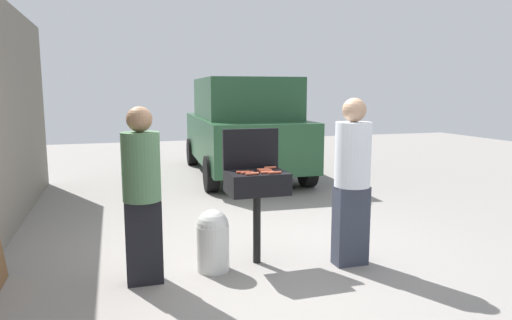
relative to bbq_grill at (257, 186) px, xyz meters
The scene contains 16 objects.
ground_plane 0.82m from the bbq_grill, 47.37° to the left, with size 24.00×24.00×0.00m, color gray.
bbq_grill is the anchor object (origin of this frame).
grill_lid_open 0.42m from the bbq_grill, 90.00° to the left, with size 0.60×0.05×0.42m, color black.
hot_dog_0 0.28m from the bbq_grill, 34.99° to the left, with size 0.03×0.03×0.13m, color #B74C33.
hot_dog_1 0.23m from the bbq_grill, 166.55° to the right, with size 0.03×0.03×0.13m, color #AD4228.
hot_dog_2 0.18m from the bbq_grill, ahead, with size 0.03×0.03×0.13m, color #B74C33.
hot_dog_3 0.18m from the bbq_grill, 30.24° to the right, with size 0.03×0.03×0.13m, color #AD4228.
hot_dog_4 0.22m from the bbq_grill, 148.38° to the right, with size 0.03×0.03×0.13m, color #B74C33.
hot_dog_5 0.18m from the bbq_grill, 29.06° to the left, with size 0.03×0.03×0.13m, color #B74C33.
hot_dog_6 0.26m from the bbq_grill, 50.58° to the right, with size 0.03×0.03×0.13m, color #B74C33.
hot_dog_7 0.21m from the bbq_grill, 61.67° to the right, with size 0.03×0.03×0.13m, color #C6593D.
hot_dog_8 0.24m from the bbq_grill, 121.93° to the right, with size 0.03×0.03×0.13m, color #C6593D.
propane_tank 0.69m from the bbq_grill, behind, with size 0.32×0.32×0.62m.
person_left 1.16m from the bbq_grill, behind, with size 0.34×0.34×1.63m.
person_right 0.96m from the bbq_grill, 19.73° to the right, with size 0.36×0.36×1.70m.
parked_minivan 5.07m from the bbq_grill, 75.93° to the left, with size 2.24×4.50×2.02m.
Camera 1 is at (-1.46, -4.47, 1.77)m, focal length 32.28 mm.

